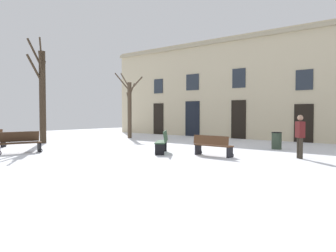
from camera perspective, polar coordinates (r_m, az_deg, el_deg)
The scene contains 9 objects.
ground_plane at distance 15.74m, azimuth -4.37°, elevation -4.03°, with size 37.44×37.44×0.00m, color white.
building_facade at distance 23.19m, azimuth 12.31°, elevation 6.45°, with size 23.40×0.60×6.79m.
tree_center at distance 20.49m, azimuth -20.10°, elevation 5.14°, with size 1.99×1.90×5.73m.
tree_foreground at distance 23.36m, azimuth -6.39°, elevation 3.17°, with size 2.86×0.57×4.47m.
litter_bin at distance 16.96m, azimuth 17.50°, elevation -2.31°, with size 0.48×0.48×0.80m.
bench_facing_shops at distance 13.70m, azimuth 7.38°, elevation -3.18°, with size 1.68×0.47×0.82m.
bench_near_lamp at distance 15.91m, azimuth -23.39°, elevation -2.49°, with size 0.89×1.83×0.91m.
bench_far_corner at distance 14.53m, azimuth -0.92°, elevation -2.62°, with size 1.27×1.47×0.95m.
person_near_bench at distance 13.75m, azimuth 20.98°, elevation -1.33°, with size 0.43×0.42×1.63m.
Camera 1 is at (11.16, -10.97, 1.72)m, focal length 36.89 mm.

